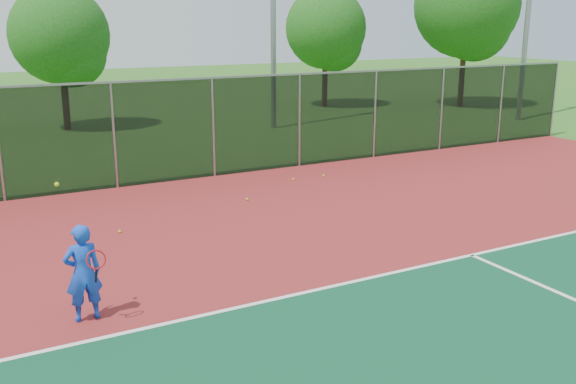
{
  "coord_description": "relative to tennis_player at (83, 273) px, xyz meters",
  "views": [
    {
      "loc": [
        -7.15,
        -6.06,
        4.66
      ],
      "look_at": [
        -1.19,
        5.0,
        1.3
      ],
      "focal_mm": 40.0,
      "sensor_mm": 36.0,
      "label": 1
    }
  ],
  "objects": [
    {
      "name": "ground",
      "position": [
        5.53,
        -3.78,
        -0.82
      ],
      "size": [
        120.0,
        120.0,
        0.0
      ],
      "primitive_type": "plane",
      "color": "#2A611B",
      "rests_on": "ground"
    },
    {
      "name": "court_apron",
      "position": [
        5.53,
        -1.78,
        -0.81
      ],
      "size": [
        30.0,
        20.0,
        0.02
      ],
      "primitive_type": "cube",
      "color": "maroon",
      "rests_on": "ground"
    },
    {
      "name": "fence_back",
      "position": [
        5.53,
        8.22,
        0.74
      ],
      "size": [
        30.0,
        0.06,
        3.03
      ],
      "color": "black",
      "rests_on": "court_apron"
    },
    {
      "name": "tennis_player",
      "position": [
        0.0,
        0.0,
        0.0
      ],
      "size": [
        0.6,
        0.61,
        2.28
      ],
      "color": "blue",
      "rests_on": "court_apron"
    },
    {
      "name": "practice_ball_0",
      "position": [
        8.43,
        6.5,
        -0.77
      ],
      "size": [
        0.07,
        0.07,
        0.07
      ],
      "primitive_type": "sphere",
      "color": "#D1D819",
      "rests_on": "court_apron"
    },
    {
      "name": "practice_ball_1",
      "position": [
        1.55,
        4.08,
        -0.77
      ],
      "size": [
        0.07,
        0.07,
        0.07
      ],
      "primitive_type": "sphere",
      "color": "#D1D819",
      "rests_on": "court_apron"
    },
    {
      "name": "practice_ball_2",
      "position": [
        5.23,
        5.18,
        -0.77
      ],
      "size": [
        0.07,
        0.07,
        0.07
      ],
      "primitive_type": "sphere",
      "color": "#D1D819",
      "rests_on": "court_apron"
    },
    {
      "name": "practice_ball_3",
      "position": [
        7.39,
        6.56,
        -0.77
      ],
      "size": [
        0.07,
        0.07,
        0.07
      ],
      "primitive_type": "sphere",
      "color": "#D1D819",
      "rests_on": "court_apron"
    },
    {
      "name": "tree_back_left",
      "position": [
        3.25,
        19.57,
        3.06
      ],
      "size": [
        4.22,
        4.22,
        6.19
      ],
      "color": "#351E13",
      "rests_on": "ground"
    },
    {
      "name": "tree_back_mid",
      "position": [
        17.38,
        20.85,
        3.24
      ],
      "size": [
        4.41,
        4.41,
        6.48
      ],
      "color": "#351E13",
      "rests_on": "ground"
    },
    {
      "name": "tree_back_right",
      "position": [
        24.06,
        17.19,
        4.39
      ],
      "size": [
        5.66,
        5.66,
        8.31
      ],
      "color": "#351E13",
      "rests_on": "ground"
    }
  ]
}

